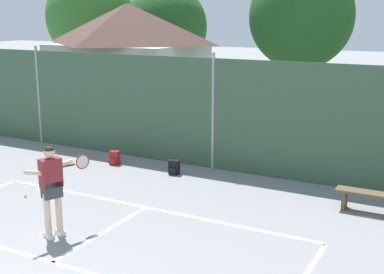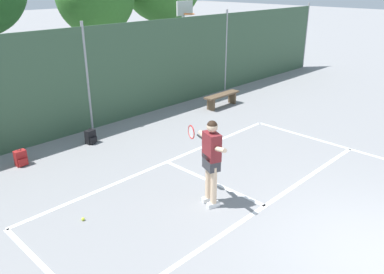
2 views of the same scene
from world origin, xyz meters
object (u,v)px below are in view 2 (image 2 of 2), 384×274
object	(u,v)px
tennis_ball	(83,219)
backpack_red	(21,158)
courtside_bench	(222,97)
tennis_player	(211,156)
basketball_hoop	(184,31)
backpack_black	(91,137)

from	to	relation	value
tennis_ball	backpack_red	bearing A→B (deg)	85.90
backpack_red	courtside_bench	size ratio (longest dim) A/B	0.29
tennis_player	tennis_ball	world-z (taller)	tennis_player
basketball_hoop	backpack_black	distance (m)	7.61
tennis_player	courtside_bench	size ratio (longest dim) A/B	1.16
basketball_hoop	tennis_player	distance (m)	10.21
tennis_ball	courtside_bench	size ratio (longest dim) A/B	0.04
backpack_red	courtside_bench	distance (m)	7.31
courtside_bench	backpack_red	bearing A→B (deg)	176.55
tennis_player	tennis_ball	size ratio (longest dim) A/B	28.10
backpack_black	basketball_hoop	bearing A→B (deg)	23.74
tennis_player	courtside_bench	world-z (taller)	tennis_player
tennis_ball	backpack_black	size ratio (longest dim) A/B	0.14
basketball_hoop	backpack_red	xyz separation A→B (m)	(-8.71, -2.93, -2.12)
tennis_player	backpack_red	size ratio (longest dim) A/B	4.01
tennis_ball	courtside_bench	xyz separation A→B (m)	(7.53, 2.83, 0.33)
tennis_player	courtside_bench	bearing A→B (deg)	38.21
basketball_hoop	tennis_player	size ratio (longest dim) A/B	1.91
courtside_bench	tennis_ball	bearing A→B (deg)	-159.39
basketball_hoop	courtside_bench	size ratio (longest dim) A/B	2.22
basketball_hoop	backpack_black	bearing A→B (deg)	-156.26
backpack_red	courtside_bench	xyz separation A→B (m)	(7.30, -0.44, 0.17)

